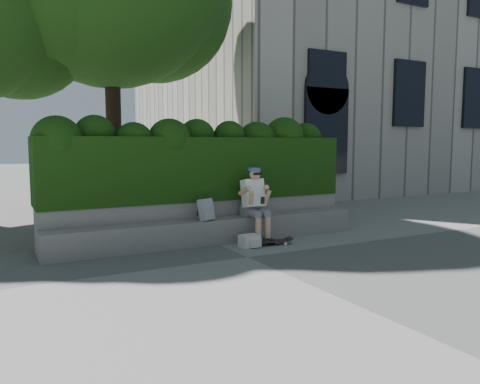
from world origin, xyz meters
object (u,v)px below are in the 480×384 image
person (255,201)px  backpack_ground (249,241)px  skateboard (270,242)px  backpack_plaid (206,210)px

person → backpack_ground: person is taller
skateboard → backpack_plaid: 1.29m
backpack_ground → skateboard: bearing=-13.7°
backpack_plaid → backpack_ground: size_ratio=1.15×
person → skateboard: bearing=-85.0°
skateboard → backpack_plaid: size_ratio=2.02×
skateboard → backpack_plaid: (-1.00, 0.56, 0.58)m
person → backpack_plaid: (-0.96, 0.08, -0.11)m
person → backpack_plaid: bearing=175.2°
person → backpack_ground: bearing=-129.4°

